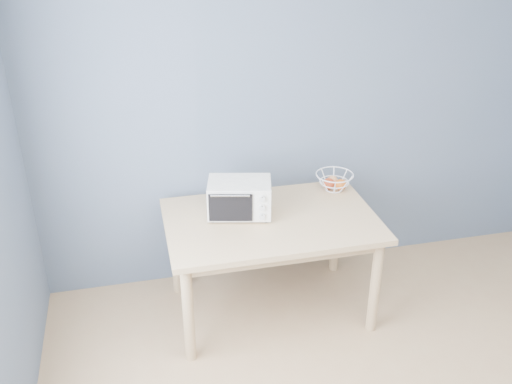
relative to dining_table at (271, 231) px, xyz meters
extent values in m
cube|color=slate|center=(0.44, 0.55, 0.65)|extent=(4.00, 0.01, 2.60)
cube|color=#D5B27F|center=(0.00, 0.00, 0.08)|extent=(1.40, 0.90, 0.04)
cylinder|color=#D5B27F|center=(-0.62, -0.37, -0.29)|extent=(0.07, 0.07, 0.71)
cylinder|color=#D5B27F|center=(0.62, -0.37, -0.29)|extent=(0.07, 0.07, 0.71)
cylinder|color=#D5B27F|center=(-0.62, 0.37, -0.29)|extent=(0.07, 0.07, 0.71)
cylinder|color=#D5B27F|center=(0.62, 0.37, -0.29)|extent=(0.07, 0.07, 0.71)
cube|color=white|center=(-0.19, 0.10, 0.23)|extent=(0.47, 0.36, 0.23)
cube|color=black|center=(-0.24, 0.11, 0.23)|extent=(0.31, 0.29, 0.18)
cube|color=black|center=(-0.28, -0.03, 0.23)|extent=(0.28, 0.07, 0.19)
cylinder|color=silver|center=(-0.28, -0.04, 0.32)|extent=(0.24, 0.07, 0.01)
cube|color=white|center=(-0.08, -0.06, 0.23)|extent=(0.11, 0.03, 0.21)
cylinder|color=black|center=(-0.39, 0.04, 0.11)|extent=(0.02, 0.02, 0.01)
cylinder|color=black|center=(-0.04, -0.04, 0.11)|extent=(0.02, 0.02, 0.01)
cylinder|color=black|center=(-0.34, 0.24, 0.11)|extent=(0.02, 0.02, 0.01)
cylinder|color=black|center=(0.00, 0.17, 0.11)|extent=(0.02, 0.02, 0.01)
cylinder|color=silver|center=(-0.08, -0.07, 0.29)|extent=(0.04, 0.02, 0.04)
cylinder|color=silver|center=(-0.08, -0.07, 0.23)|extent=(0.04, 0.02, 0.04)
cylinder|color=silver|center=(-0.08, -0.07, 0.17)|extent=(0.04, 0.02, 0.04)
torus|color=white|center=(0.55, 0.30, 0.23)|extent=(0.35, 0.35, 0.01)
torus|color=white|center=(0.55, 0.30, 0.17)|extent=(0.27, 0.27, 0.01)
torus|color=white|center=(0.55, 0.30, 0.11)|extent=(0.16, 0.16, 0.01)
sphere|color=#AF2917|center=(0.51, 0.31, 0.15)|extent=(0.09, 0.09, 0.09)
sphere|color=#D15F18|center=(0.59, 0.28, 0.15)|extent=(0.08, 0.08, 0.08)
sphere|color=#F19E5E|center=(0.56, 0.35, 0.15)|extent=(0.08, 0.08, 0.08)
camera|label=1|loc=(-0.85, -3.18, 1.97)|focal=40.00mm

